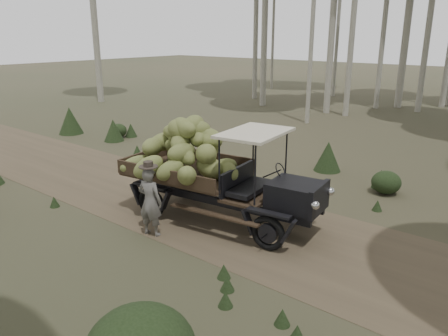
{
  "coord_description": "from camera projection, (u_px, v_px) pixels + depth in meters",
  "views": [
    {
      "loc": [
        6.83,
        -8.04,
        4.55
      ],
      "look_at": [
        0.45,
        -0.12,
        1.38
      ],
      "focal_mm": 35.0,
      "sensor_mm": 36.0,
      "label": 1
    }
  ],
  "objects": [
    {
      "name": "farmer",
      "position": [
        150.0,
        201.0,
        10.02
      ],
      "size": [
        0.68,
        0.53,
        1.79
      ],
      "rotation": [
        0.0,
        0.0,
        3.38
      ],
      "color": "#615D59",
      "rests_on": "ground"
    },
    {
      "name": "banana_truck",
      "position": [
        202.0,
        159.0,
        10.85
      ],
      "size": [
        5.4,
        2.85,
        2.64
      ],
      "rotation": [
        0.0,
        0.0,
        0.12
      ],
      "color": "black",
      "rests_on": "ground"
    },
    {
      "name": "dirt_track",
      "position": [
        213.0,
        214.0,
        11.42
      ],
      "size": [
        70.0,
        4.0,
        0.01
      ],
      "primitive_type": "cube",
      "color": "brown",
      "rests_on": "ground"
    },
    {
      "name": "undergrowth",
      "position": [
        104.0,
        234.0,
        9.15
      ],
      "size": [
        24.22,
        17.1,
        1.24
      ],
      "color": "#233319",
      "rests_on": "ground"
    },
    {
      "name": "ground",
      "position": [
        213.0,
        214.0,
        11.42
      ],
      "size": [
        120.0,
        120.0,
        0.0
      ],
      "primitive_type": "plane",
      "color": "#473D2B",
      "rests_on": "ground"
    }
  ]
}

